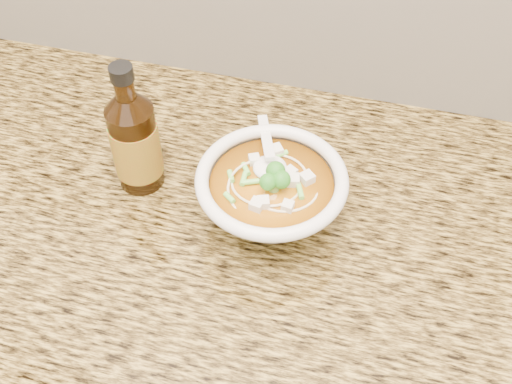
# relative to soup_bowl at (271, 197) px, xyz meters

# --- Properties ---
(counter_slab) EXTENTS (4.00, 0.68, 0.04)m
(counter_slab) POSITION_rel_soup_bowl_xyz_m (-0.02, -0.03, -0.06)
(counter_slab) COLOR #A1833B
(counter_slab) RESTS_ON cabinet
(soup_bowl) EXTENTS (0.19, 0.21, 0.11)m
(soup_bowl) POSITION_rel_soup_bowl_xyz_m (0.00, 0.00, 0.00)
(soup_bowl) COLOR white
(soup_bowl) RESTS_ON counter_slab
(hot_sauce_bottle) EXTENTS (0.07, 0.07, 0.20)m
(hot_sauce_bottle) POSITION_rel_soup_bowl_xyz_m (-0.19, 0.02, 0.03)
(hot_sauce_bottle) COLOR #311A06
(hot_sauce_bottle) RESTS_ON counter_slab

